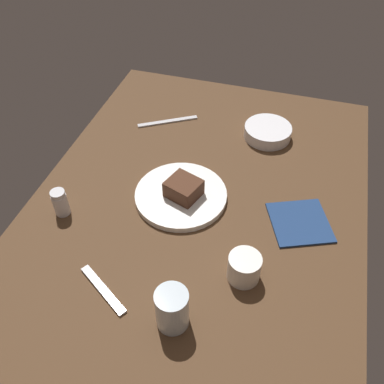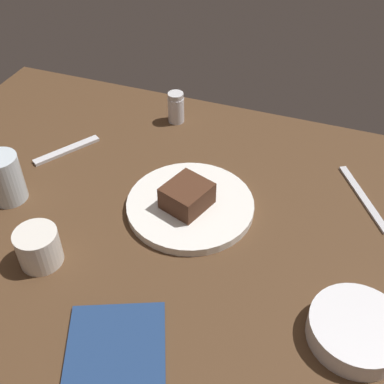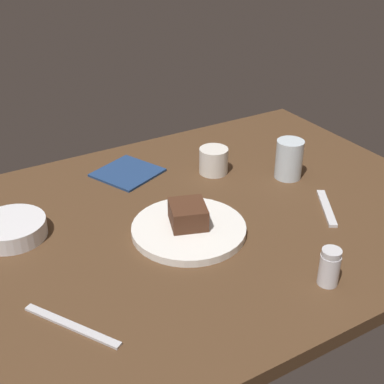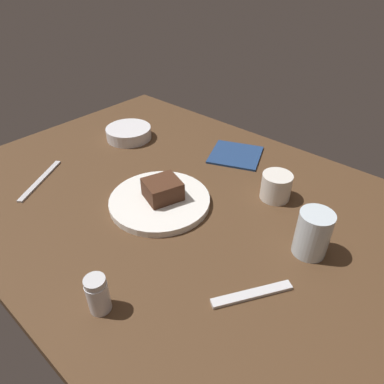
{
  "view_description": "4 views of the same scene",
  "coord_description": "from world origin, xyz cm",
  "px_view_note": "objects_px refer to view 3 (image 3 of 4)",
  "views": [
    {
      "loc": [
        -69.44,
        -19.8,
        82.12
      ],
      "look_at": [
        3.01,
        1.71,
        5.5
      ],
      "focal_mm": 39.51,
      "sensor_mm": 36.0,
      "label": 1
    },
    {
      "loc": [
        25.38,
        -56.76,
        65.6
      ],
      "look_at": [
        2.79,
        5.11,
        6.8
      ],
      "focal_mm": 45.11,
      "sensor_mm": 36.0,
      "label": 2
    },
    {
      "loc": [
        48.67,
        83.76,
        64.79
      ],
      "look_at": [
        -1.44,
        -1.0,
        8.78
      ],
      "focal_mm": 49.66,
      "sensor_mm": 36.0,
      "label": 3
    },
    {
      "loc": [
        -46.08,
        47.84,
        53.29
      ],
      "look_at": [
        -2.54,
        -1.11,
        5.83
      ],
      "focal_mm": 32.19,
      "sensor_mm": 36.0,
      "label": 4
    }
  ],
  "objects_px": {
    "coffee_cup": "(214,161)",
    "dessert_spoon": "(327,208)",
    "folded_napkin": "(128,173)",
    "chocolate_cake_slice": "(188,214)",
    "dessert_plate": "(189,229)",
    "water_glass": "(289,159)",
    "butter_knife": "(72,326)",
    "side_bowl": "(12,229)",
    "salt_shaker": "(329,267)"
  },
  "relations": [
    {
      "from": "side_bowl",
      "to": "butter_knife",
      "type": "bearing_deg",
      "value": 92.8
    },
    {
      "from": "dessert_spoon",
      "to": "folded_napkin",
      "type": "xyz_separation_m",
      "value": [
        0.31,
        -0.38,
        -0.0
      ]
    },
    {
      "from": "side_bowl",
      "to": "water_glass",
      "type": "bearing_deg",
      "value": 172.76
    },
    {
      "from": "side_bowl",
      "to": "coffee_cup",
      "type": "bearing_deg",
      "value": -176.5
    },
    {
      "from": "butter_knife",
      "to": "chocolate_cake_slice",
      "type": "bearing_deg",
      "value": -95.29
    },
    {
      "from": "salt_shaker",
      "to": "dessert_plate",
      "type": "bearing_deg",
      "value": -63.5
    },
    {
      "from": "folded_napkin",
      "to": "coffee_cup",
      "type": "bearing_deg",
      "value": 151.61
    },
    {
      "from": "water_glass",
      "to": "dessert_spoon",
      "type": "height_order",
      "value": "water_glass"
    },
    {
      "from": "coffee_cup",
      "to": "dessert_plate",
      "type": "bearing_deg",
      "value": 46.87
    },
    {
      "from": "salt_shaker",
      "to": "butter_knife",
      "type": "height_order",
      "value": "salt_shaker"
    },
    {
      "from": "water_glass",
      "to": "side_bowl",
      "type": "relative_size",
      "value": 0.69
    },
    {
      "from": "folded_napkin",
      "to": "chocolate_cake_slice",
      "type": "bearing_deg",
      "value": 90.48
    },
    {
      "from": "salt_shaker",
      "to": "folded_napkin",
      "type": "height_order",
      "value": "salt_shaker"
    },
    {
      "from": "salt_shaker",
      "to": "butter_knife",
      "type": "bearing_deg",
      "value": -16.4
    },
    {
      "from": "salt_shaker",
      "to": "coffee_cup",
      "type": "xyz_separation_m",
      "value": [
        -0.06,
        -0.47,
        -0.0
      ]
    },
    {
      "from": "side_bowl",
      "to": "salt_shaker",
      "type": "bearing_deg",
      "value": 135.72
    },
    {
      "from": "chocolate_cake_slice",
      "to": "dessert_spoon",
      "type": "relative_size",
      "value": 0.53
    },
    {
      "from": "water_glass",
      "to": "folded_napkin",
      "type": "relative_size",
      "value": 0.69
    },
    {
      "from": "butter_knife",
      "to": "side_bowl",
      "type": "bearing_deg",
      "value": -28.35
    },
    {
      "from": "dessert_spoon",
      "to": "salt_shaker",
      "type": "bearing_deg",
      "value": -10.56
    },
    {
      "from": "dessert_plate",
      "to": "dessert_spoon",
      "type": "height_order",
      "value": "dessert_plate"
    },
    {
      "from": "chocolate_cake_slice",
      "to": "water_glass",
      "type": "distance_m",
      "value": 0.34
    },
    {
      "from": "chocolate_cake_slice",
      "to": "butter_knife",
      "type": "height_order",
      "value": "chocolate_cake_slice"
    },
    {
      "from": "dessert_plate",
      "to": "side_bowl",
      "type": "distance_m",
      "value": 0.36
    },
    {
      "from": "dessert_plate",
      "to": "water_glass",
      "type": "xyz_separation_m",
      "value": [
        -0.34,
        -0.09,
        0.04
      ]
    },
    {
      "from": "dessert_plate",
      "to": "coffee_cup",
      "type": "bearing_deg",
      "value": -133.13
    },
    {
      "from": "water_glass",
      "to": "dessert_plate",
      "type": "bearing_deg",
      "value": 14.88
    },
    {
      "from": "dessert_plate",
      "to": "water_glass",
      "type": "distance_m",
      "value": 0.35
    },
    {
      "from": "side_bowl",
      "to": "dessert_spoon",
      "type": "relative_size",
      "value": 0.93
    },
    {
      "from": "dessert_plate",
      "to": "butter_knife",
      "type": "bearing_deg",
      "value": 24.78
    },
    {
      "from": "coffee_cup",
      "to": "butter_knife",
      "type": "height_order",
      "value": "coffee_cup"
    },
    {
      "from": "chocolate_cake_slice",
      "to": "folded_napkin",
      "type": "relative_size",
      "value": 0.57
    },
    {
      "from": "water_glass",
      "to": "butter_knife",
      "type": "distance_m",
      "value": 0.68
    },
    {
      "from": "salt_shaker",
      "to": "dessert_spoon",
      "type": "distance_m",
      "value": 0.26
    },
    {
      "from": "salt_shaker",
      "to": "folded_napkin",
      "type": "relative_size",
      "value": 0.52
    },
    {
      "from": "water_glass",
      "to": "coffee_cup",
      "type": "height_order",
      "value": "water_glass"
    },
    {
      "from": "side_bowl",
      "to": "butter_knife",
      "type": "xyz_separation_m",
      "value": [
        -0.02,
        0.31,
        -0.02
      ]
    },
    {
      "from": "water_glass",
      "to": "dessert_spoon",
      "type": "relative_size",
      "value": 0.65
    },
    {
      "from": "salt_shaker",
      "to": "side_bowl",
      "type": "xyz_separation_m",
      "value": [
        0.45,
        -0.44,
        -0.02
      ]
    },
    {
      "from": "chocolate_cake_slice",
      "to": "side_bowl",
      "type": "height_order",
      "value": "chocolate_cake_slice"
    },
    {
      "from": "water_glass",
      "to": "side_bowl",
      "type": "height_order",
      "value": "water_glass"
    },
    {
      "from": "butter_knife",
      "to": "coffee_cup",
      "type": "bearing_deg",
      "value": -86.33
    },
    {
      "from": "coffee_cup",
      "to": "water_glass",
      "type": "bearing_deg",
      "value": 141.85
    },
    {
      "from": "water_glass",
      "to": "folded_napkin",
      "type": "distance_m",
      "value": 0.4
    },
    {
      "from": "side_bowl",
      "to": "folded_napkin",
      "type": "relative_size",
      "value": 1.0
    },
    {
      "from": "side_bowl",
      "to": "coffee_cup",
      "type": "relative_size",
      "value": 1.95
    },
    {
      "from": "dessert_plate",
      "to": "folded_napkin",
      "type": "xyz_separation_m",
      "value": [
        -0.0,
        -0.31,
        -0.01
      ]
    },
    {
      "from": "chocolate_cake_slice",
      "to": "coffee_cup",
      "type": "relative_size",
      "value": 1.11
    },
    {
      "from": "dessert_plate",
      "to": "dessert_spoon",
      "type": "bearing_deg",
      "value": 166.26
    },
    {
      "from": "coffee_cup",
      "to": "dessert_spoon",
      "type": "bearing_deg",
      "value": 113.37
    }
  ]
}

